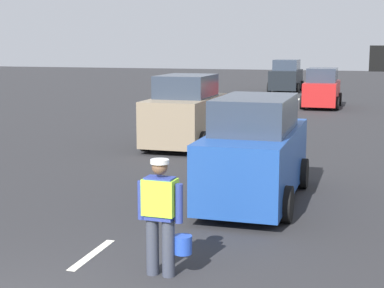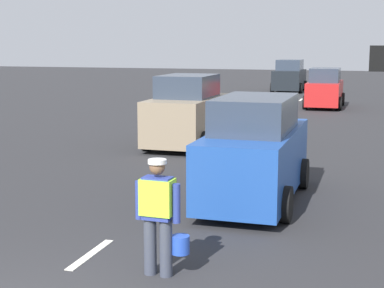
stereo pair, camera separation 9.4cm
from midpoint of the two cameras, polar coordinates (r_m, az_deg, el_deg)
name	(u,v)px [view 2 (the right image)]	position (r m, az deg, el deg)	size (l,w,h in m)	color
ground_plane	(277,117)	(26.83, 8.24, 2.54)	(96.00, 96.00, 0.00)	#28282B
lane_center_line	(290,108)	(30.97, 9.45, 3.45)	(0.14, 46.40, 0.01)	silver
road_worker	(159,211)	(8.38, -2.80, -6.44)	(0.77, 0.37, 1.67)	#383D4C
car_outgoing_ahead	(255,153)	(12.38, 6.28, -0.85)	(1.87, 4.40, 2.18)	#1E4799
car_oncoming_third	(289,77)	(41.31, 9.33, 6.34)	(2.09, 3.94, 2.15)	black
car_oncoming_lead	(187,113)	(19.02, -0.33, 2.96)	(2.03, 3.93, 2.25)	gray
car_outgoing_far	(325,89)	(31.31, 12.62, 5.11)	(1.87, 3.91, 2.01)	red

